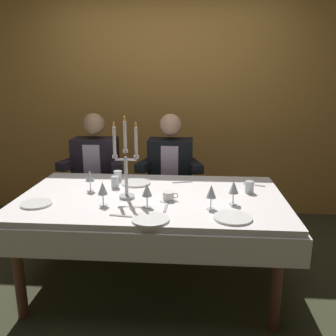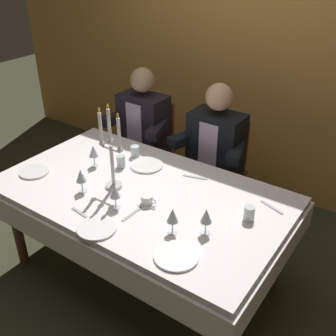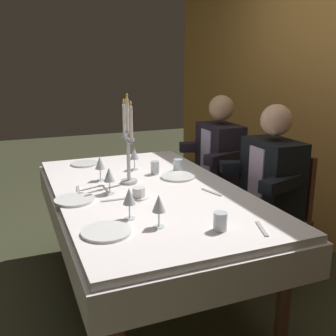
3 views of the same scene
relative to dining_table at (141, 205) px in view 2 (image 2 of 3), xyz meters
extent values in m
plane|color=#363824|center=(0.00, 0.00, -0.62)|extent=(12.00, 12.00, 0.00)
cube|color=#CB8E42|center=(0.00, 1.66, 0.73)|extent=(6.00, 0.12, 2.70)
cube|color=white|center=(0.00, 0.00, 0.10)|extent=(1.90, 1.10, 0.04)
cube|color=white|center=(0.00, 0.00, -0.01)|extent=(1.94, 1.14, 0.18)
cylinder|color=brown|center=(-0.83, -0.43, -0.27)|extent=(0.07, 0.07, 0.70)
cylinder|color=brown|center=(-0.83, 0.43, -0.27)|extent=(0.07, 0.07, 0.70)
cylinder|color=brown|center=(0.83, 0.43, -0.27)|extent=(0.07, 0.07, 0.70)
cylinder|color=silver|center=(-0.17, -0.07, 0.13)|extent=(0.11, 0.11, 0.02)
cylinder|color=silver|center=(-0.17, -0.07, 0.28)|extent=(0.02, 0.02, 0.28)
cylinder|color=silver|center=(-0.17, -0.07, 0.46)|extent=(0.04, 0.04, 0.02)
cylinder|color=white|center=(-0.17, -0.07, 0.57)|extent=(0.02, 0.02, 0.20)
ellipsoid|color=yellow|center=(-0.17, -0.07, 0.68)|extent=(0.02, 0.02, 0.03)
cylinder|color=silver|center=(-0.13, -0.07, 0.40)|extent=(0.08, 0.01, 0.01)
cylinder|color=silver|center=(-0.09, -0.07, 0.42)|extent=(0.04, 0.04, 0.02)
cylinder|color=white|center=(-0.09, -0.07, 0.53)|extent=(0.02, 0.02, 0.20)
ellipsoid|color=yellow|center=(-0.09, -0.07, 0.64)|extent=(0.02, 0.02, 0.03)
cylinder|color=silver|center=(-0.21, -0.07, 0.40)|extent=(0.08, 0.01, 0.01)
cylinder|color=silver|center=(-0.24, -0.07, 0.42)|extent=(0.04, 0.04, 0.02)
cylinder|color=white|center=(-0.24, -0.07, 0.53)|extent=(0.02, 0.02, 0.20)
ellipsoid|color=yellow|center=(-0.24, -0.07, 0.64)|extent=(0.02, 0.02, 0.03)
cylinder|color=white|center=(0.54, -0.39, 0.13)|extent=(0.24, 0.24, 0.01)
cylinder|color=white|center=(-0.16, 0.28, 0.13)|extent=(0.24, 0.24, 0.01)
cylinder|color=white|center=(0.05, -0.46, 0.13)|extent=(0.23, 0.23, 0.01)
cylinder|color=white|center=(-0.75, -0.25, 0.13)|extent=(0.21, 0.21, 0.01)
cylinder|color=silver|center=(-0.30, -0.23, 0.12)|extent=(0.06, 0.06, 0.00)
cylinder|color=silver|center=(-0.30, -0.23, 0.16)|extent=(0.01, 0.01, 0.07)
cone|color=silver|center=(-0.30, -0.23, 0.24)|extent=(0.07, 0.07, 0.08)
cylinder|color=#E0D172|center=(-0.30, -0.23, 0.22)|extent=(0.04, 0.04, 0.03)
cylinder|color=silver|center=(-0.47, 0.06, 0.12)|extent=(0.06, 0.06, 0.00)
cylinder|color=silver|center=(-0.47, 0.06, 0.16)|extent=(0.01, 0.01, 0.07)
cone|color=silver|center=(-0.47, 0.06, 0.24)|extent=(0.07, 0.07, 0.08)
cylinder|color=#E0D172|center=(-0.47, 0.06, 0.22)|extent=(0.04, 0.04, 0.03)
cylinder|color=silver|center=(0.42, -0.24, 0.12)|extent=(0.06, 0.06, 0.00)
cylinder|color=silver|center=(0.42, -0.24, 0.16)|extent=(0.01, 0.01, 0.07)
cone|color=silver|center=(0.42, -0.24, 0.24)|extent=(0.07, 0.07, 0.08)
cylinder|color=silver|center=(0.57, -0.14, 0.12)|extent=(0.06, 0.06, 0.00)
cylinder|color=silver|center=(0.57, -0.14, 0.16)|extent=(0.01, 0.01, 0.07)
cone|color=silver|center=(0.57, -0.14, 0.24)|extent=(0.07, 0.07, 0.08)
cylinder|color=#E0D172|center=(0.57, -0.14, 0.22)|extent=(0.04, 0.04, 0.03)
cylinder|color=silver|center=(0.00, -0.24, 0.12)|extent=(0.06, 0.06, 0.00)
cylinder|color=silver|center=(0.00, -0.24, 0.16)|extent=(0.01, 0.01, 0.07)
cone|color=silver|center=(0.00, -0.24, 0.24)|extent=(0.07, 0.07, 0.08)
cylinder|color=maroon|center=(0.00, -0.24, 0.22)|extent=(0.04, 0.04, 0.03)
cylinder|color=silver|center=(0.72, 0.11, 0.16)|extent=(0.07, 0.07, 0.09)
cylinder|color=silver|center=(-0.30, 0.16, 0.16)|extent=(0.06, 0.06, 0.09)
cylinder|color=silver|center=(-0.32, 0.35, 0.16)|extent=(0.07, 0.07, 0.08)
cylinder|color=white|center=(0.13, -0.10, 0.12)|extent=(0.12, 0.12, 0.01)
cylinder|color=white|center=(0.13, -0.10, 0.15)|extent=(0.08, 0.08, 0.05)
torus|color=white|center=(0.18, -0.10, 0.15)|extent=(0.04, 0.01, 0.04)
cube|color=#B7B7BC|center=(0.78, 0.30, 0.12)|extent=(0.17, 0.07, 0.01)
cube|color=#B7B7BC|center=(0.12, -0.24, 0.12)|extent=(0.02, 0.17, 0.01)
cube|color=#B7B7BC|center=(-0.12, -0.41, 0.12)|extent=(0.19, 0.04, 0.01)
cube|color=#B7B7BC|center=(0.21, 0.34, 0.12)|extent=(0.17, 0.06, 0.01)
cylinder|color=brown|center=(-0.84, 0.70, -0.41)|extent=(0.04, 0.04, 0.42)
cylinder|color=brown|center=(-0.48, 0.70, -0.41)|extent=(0.04, 0.04, 0.42)
cylinder|color=brown|center=(-0.84, 1.06, -0.41)|extent=(0.04, 0.04, 0.42)
cylinder|color=brown|center=(-0.48, 1.06, -0.41)|extent=(0.04, 0.04, 0.42)
cube|color=brown|center=(-0.66, 0.88, -0.18)|extent=(0.42, 0.42, 0.04)
cube|color=brown|center=(-0.66, 1.07, 0.06)|extent=(0.38, 0.04, 0.44)
cube|color=black|center=(-0.66, 0.88, 0.11)|extent=(0.42, 0.26, 0.54)
cube|color=silver|center=(-0.66, 0.75, 0.14)|extent=(0.16, 0.01, 0.40)
sphere|color=tan|center=(-0.66, 0.88, 0.51)|extent=(0.21, 0.21, 0.21)
cube|color=black|center=(-0.88, 0.78, 0.15)|extent=(0.19, 0.34, 0.08)
cube|color=black|center=(-0.44, 0.78, 0.15)|extent=(0.19, 0.34, 0.08)
cylinder|color=brown|center=(-0.10, 0.70, -0.41)|extent=(0.04, 0.04, 0.42)
cylinder|color=brown|center=(0.26, 0.70, -0.41)|extent=(0.04, 0.04, 0.42)
cylinder|color=brown|center=(-0.10, 1.06, -0.41)|extent=(0.04, 0.04, 0.42)
cylinder|color=brown|center=(0.26, 1.06, -0.41)|extent=(0.04, 0.04, 0.42)
cube|color=brown|center=(0.08, 0.88, -0.18)|extent=(0.42, 0.42, 0.04)
cube|color=brown|center=(0.08, 1.07, 0.06)|extent=(0.38, 0.04, 0.44)
cube|color=black|center=(0.08, 0.88, 0.11)|extent=(0.42, 0.26, 0.54)
cube|color=#C0AACB|center=(0.08, 0.75, 0.14)|extent=(0.16, 0.01, 0.40)
sphere|color=#DCA682|center=(0.08, 0.88, 0.51)|extent=(0.21, 0.21, 0.21)
cube|color=black|center=(-0.14, 0.78, 0.15)|extent=(0.19, 0.34, 0.08)
cube|color=black|center=(0.30, 0.78, 0.15)|extent=(0.19, 0.34, 0.08)
camera|label=1|loc=(0.30, -2.42, 0.96)|focal=37.86mm
camera|label=2|loc=(1.39, -1.69, 1.54)|focal=42.52mm
camera|label=3|loc=(2.24, -0.77, 0.90)|focal=42.63mm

